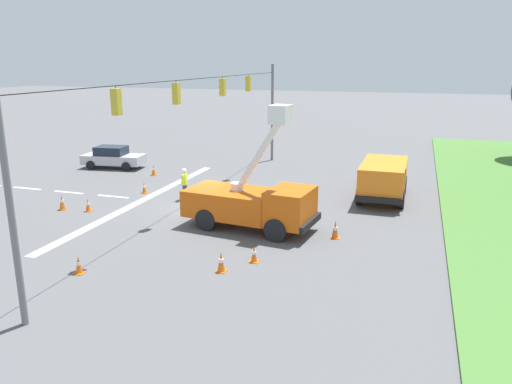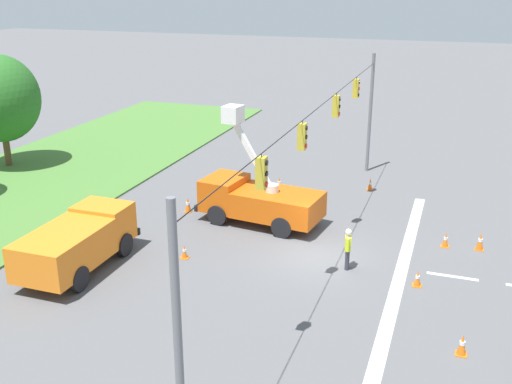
% 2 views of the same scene
% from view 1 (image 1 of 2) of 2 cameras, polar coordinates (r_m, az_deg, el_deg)
% --- Properties ---
extents(ground_plane, '(200.00, 200.00, 0.00)m').
position_cam_1_polar(ground_plane, '(26.75, -5.96, -1.50)').
color(ground_plane, '#565659').
extents(lane_markings, '(17.60, 15.25, 0.01)m').
position_cam_1_polar(lane_markings, '(29.13, -15.16, -0.57)').
color(lane_markings, silver).
rests_on(lane_markings, ground).
extents(signal_gantry, '(26.20, 0.33, 7.20)m').
position_cam_1_polar(signal_gantry, '(25.86, -6.22, 8.30)').
color(signal_gantry, slate).
rests_on(signal_gantry, ground).
extents(utility_truck_bucket_lift, '(3.18, 6.24, 5.67)m').
position_cam_1_polar(utility_truck_bucket_lift, '(22.63, -0.39, -1.12)').
color(utility_truck_bucket_lift, '#D6560F').
rests_on(utility_truck_bucket_lift, ground).
extents(utility_truck_support_near, '(5.77, 2.47, 2.12)m').
position_cam_1_polar(utility_truck_support_near, '(28.48, 14.35, 1.65)').
color(utility_truck_support_near, orange).
rests_on(utility_truck_support_near, ground).
extents(sedan_silver, '(2.33, 4.49, 1.56)m').
position_cam_1_polar(sedan_silver, '(37.06, -16.03, 3.86)').
color(sedan_silver, '#B7B7BC').
rests_on(sedan_silver, ground).
extents(road_worker, '(0.64, 0.30, 1.77)m').
position_cam_1_polar(road_worker, '(27.72, -8.17, 1.15)').
color(road_worker, '#383842').
rests_on(road_worker, ground).
extents(traffic_cone_foreground_left, '(0.36, 0.36, 0.69)m').
position_cam_1_polar(traffic_cone_foreground_left, '(26.84, -18.66, -1.42)').
color(traffic_cone_foreground_left, orange).
rests_on(traffic_cone_foreground_left, ground).
extents(traffic_cone_foreground_right, '(0.36, 0.36, 0.77)m').
position_cam_1_polar(traffic_cone_foreground_right, '(18.38, -4.01, -7.97)').
color(traffic_cone_foreground_right, orange).
rests_on(traffic_cone_foreground_right, ground).
extents(traffic_cone_mid_left, '(0.36, 0.36, 0.61)m').
position_cam_1_polar(traffic_cone_mid_left, '(26.96, 6.15, -0.74)').
color(traffic_cone_mid_left, orange).
rests_on(traffic_cone_mid_left, ground).
extents(traffic_cone_mid_right, '(0.36, 0.36, 0.81)m').
position_cam_1_polar(traffic_cone_mid_right, '(27.57, -21.30, -1.09)').
color(traffic_cone_mid_right, orange).
rests_on(traffic_cone_mid_right, ground).
extents(traffic_cone_lane_edge_a, '(0.36, 0.36, 0.66)m').
position_cam_1_polar(traffic_cone_lane_edge_a, '(19.19, -0.22, -7.11)').
color(traffic_cone_lane_edge_a, orange).
rests_on(traffic_cone_lane_edge_a, ground).
extents(traffic_cone_lane_edge_b, '(0.36, 0.36, 0.74)m').
position_cam_1_polar(traffic_cone_lane_edge_b, '(34.06, -11.64, 2.48)').
color(traffic_cone_lane_edge_b, orange).
rests_on(traffic_cone_lane_edge_b, ground).
extents(traffic_cone_far_left, '(0.36, 0.36, 0.67)m').
position_cam_1_polar(traffic_cone_far_left, '(19.33, -19.61, -7.85)').
color(traffic_cone_far_left, orange).
rests_on(traffic_cone_far_left, ground).
extents(traffic_cone_far_right, '(0.36, 0.36, 0.67)m').
position_cam_1_polar(traffic_cone_far_right, '(29.69, -12.65, 0.51)').
color(traffic_cone_far_right, orange).
rests_on(traffic_cone_far_right, ground).
extents(traffic_cone_centre_line, '(0.36, 0.36, 0.79)m').
position_cam_1_polar(traffic_cone_centre_line, '(21.91, 9.05, -4.26)').
color(traffic_cone_centre_line, orange).
rests_on(traffic_cone_centre_line, ground).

